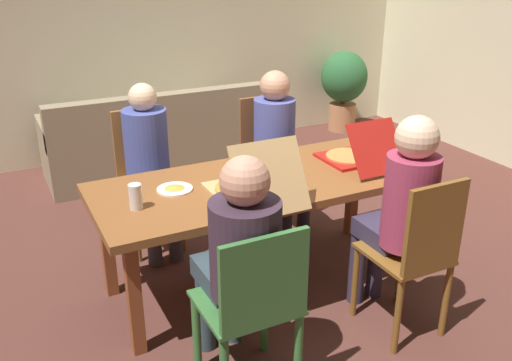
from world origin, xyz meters
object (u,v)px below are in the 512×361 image
at_px(pizza_box_1, 250,188).
at_px(drinking_glass_1, 400,169).
at_px(dining_table, 263,190).
at_px(potted_plant, 344,83).
at_px(chair_0, 145,171).
at_px(person_3, 278,138).
at_px(chair_1, 417,251).
at_px(chair_3, 268,153).
at_px(plate_1, 175,189).
at_px(chair_2, 254,306).
at_px(person_0, 149,157).
at_px(person_1, 401,205).
at_px(person_2, 240,251).
at_px(plate_0, 283,166).
at_px(couch, 156,143).
at_px(pizza_box_0, 354,156).
at_px(drinking_glass_0, 136,197).

bearing_deg(pizza_box_1, drinking_glass_1, -9.02).
distance_m(dining_table, potted_plant, 3.51).
bearing_deg(chair_0, person_3, -12.58).
relative_size(chair_1, chair_3, 0.99).
bearing_deg(plate_1, chair_2, -87.14).
bearing_deg(drinking_glass_1, chair_2, -157.76).
xyz_separation_m(person_3, potted_plant, (1.91, 1.86, -0.15)).
distance_m(person_0, chair_2, 1.64).
bearing_deg(person_1, person_2, -178.65).
relative_size(chair_3, pizza_box_1, 1.63).
bearing_deg(plate_0, chair_0, 130.73).
bearing_deg(chair_2, person_1, 9.75).
xyz_separation_m(person_0, drinking_glass_1, (1.27, -1.11, 0.08)).
xyz_separation_m(chair_1, plate_0, (-0.29, 0.97, 0.21)).
relative_size(chair_2, person_3, 0.76).
height_order(person_2, plate_1, person_2).
relative_size(chair_0, chair_2, 1.07).
height_order(person_1, couch, person_1).
relative_size(person_1, plate_0, 4.92).
bearing_deg(dining_table, pizza_box_0, -1.30).
bearing_deg(person_3, chair_3, 90.00).
bearing_deg(potted_plant, person_3, -135.63).
height_order(dining_table, chair_0, chair_0).
xyz_separation_m(pizza_box_1, plate_1, (-0.36, 0.28, -0.04)).
height_order(chair_2, plate_0, chair_2).
bearing_deg(pizza_box_1, person_3, 53.08).
relative_size(dining_table, person_3, 1.71).
bearing_deg(person_2, chair_1, -7.72).
height_order(chair_1, couch, chair_1).
distance_m(dining_table, person_2, 0.88).
height_order(dining_table, drinking_glass_0, drinking_glass_0).
bearing_deg(plate_0, chair_1, -73.27).
relative_size(person_0, chair_3, 1.24).
bearing_deg(drinking_glass_0, dining_table, 4.92).
bearing_deg(drinking_glass_1, person_1, -128.92).
bearing_deg(couch, person_0, -107.69).
relative_size(chair_2, drinking_glass_0, 6.47).
bearing_deg(plate_0, pizza_box_1, -140.95).
bearing_deg(pizza_box_1, plate_1, 142.49).
bearing_deg(drinking_glass_0, person_2, -64.06).
bearing_deg(drinking_glass_1, plate_1, 162.01).
bearing_deg(plate_0, drinking_glass_1, -38.93).
relative_size(plate_1, couch, 0.10).
bearing_deg(chair_0, drinking_glass_0, -107.71).
bearing_deg(dining_table, plate_0, 29.89).
bearing_deg(chair_3, chair_0, 176.88).
bearing_deg(pizza_box_1, chair_1, -44.28).
height_order(chair_0, chair_2, chair_0).
distance_m(person_0, pizza_box_1, 1.01).
relative_size(pizza_box_0, plate_0, 2.10).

